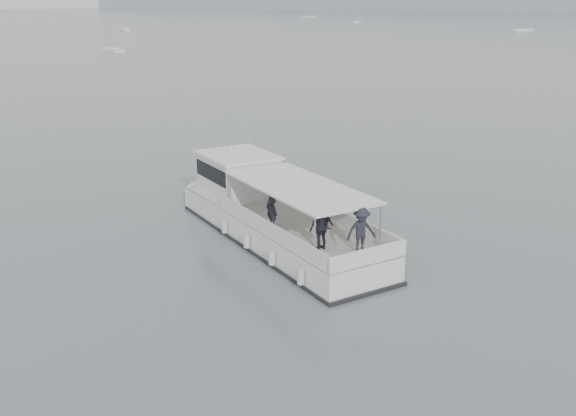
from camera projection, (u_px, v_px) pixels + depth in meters
The scene contains 2 objects.
ground at pixel (354, 252), 26.42m from camera, with size 1400.00×1400.00×0.00m, color slate.
tour_boat at pixel (265, 212), 28.28m from camera, with size 13.83×7.84×5.95m.
Camera 1 is at (12.70, -21.21, 9.87)m, focal length 40.00 mm.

